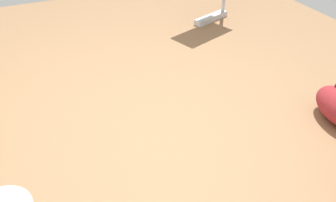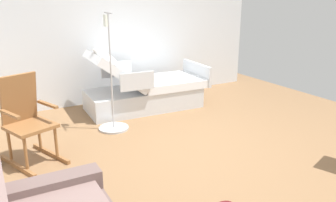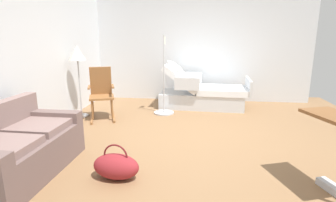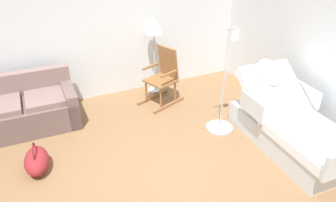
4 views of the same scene
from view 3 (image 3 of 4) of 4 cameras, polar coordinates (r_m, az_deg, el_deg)
The scene contains 9 objects.
ground_plane at distance 4.61m, azimuth 6.15°, elevation -7.25°, with size 6.72×6.72×0.00m, color olive.
back_wall at distance 5.14m, azimuth -26.01°, elevation 9.07°, with size 5.49×0.10×2.70m, color silver.
side_wall at distance 7.02m, azimuth 6.88°, elevation 11.14°, with size 0.10×5.57×2.70m, color silver.
hospital_bed at distance 6.38m, azimuth 7.35°, elevation 1.52°, with size 1.07×2.10×1.15m.
couch at distance 3.71m, azimuth -29.52°, elevation -9.20°, with size 1.61×0.87×0.85m.
rocking_chair at distance 5.60m, azimuth -14.14°, elevation 1.51°, with size 0.88×0.71×1.05m.
floor_lamp at distance 5.70m, azimuth -18.92°, elevation 8.78°, with size 0.34×0.34×1.48m.
duffel_bag at distance 3.27m, azimuth -11.12°, elevation -13.59°, with size 0.38×0.59×0.43m.
iv_pole at distance 5.79m, azimuth -0.87°, elevation -0.26°, with size 0.44×0.44×1.69m.
Camera 3 is at (-4.31, -0.05, 1.63)m, focal length 28.30 mm.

